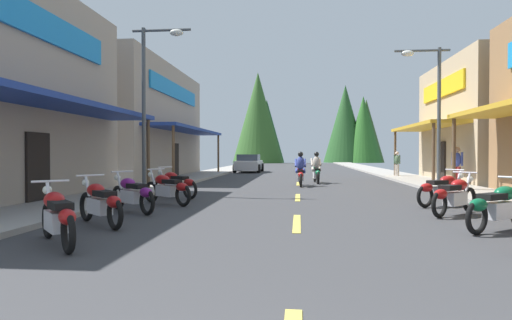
# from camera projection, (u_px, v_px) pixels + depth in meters

# --- Properties ---
(ground) EXTENTS (10.20, 80.14, 0.10)m
(ground) POSITION_uv_depth(u_px,v_px,m) (298.00, 179.00, 25.91)
(ground) COLOR #38383A
(sidewalk_left) EXTENTS (2.44, 80.14, 0.12)m
(sidewalk_left) POSITION_uv_depth(u_px,v_px,m) (194.00, 177.00, 26.54)
(sidewalk_left) COLOR #9E9991
(sidewalk_left) RESTS_ON ground
(sidewalk_right) EXTENTS (2.44, 80.14, 0.12)m
(sidewalk_right) POSITION_uv_depth(u_px,v_px,m) (408.00, 178.00, 25.28)
(sidewalk_right) COLOR #9E9991
(sidewalk_right) RESTS_ON ground
(centerline_dashes) EXTENTS (0.16, 53.78, 0.01)m
(centerline_dashes) POSITION_uv_depth(u_px,v_px,m) (299.00, 175.00, 29.16)
(centerline_dashes) COLOR #E0C64C
(centerline_dashes) RESTS_ON ground
(storefront_left_far) EXTENTS (8.17, 13.34, 6.77)m
(storefront_left_far) POSITION_uv_depth(u_px,v_px,m) (125.00, 123.00, 27.01)
(storefront_left_far) COLOR gray
(storefront_left_far) RESTS_ON ground
(streetlamp_left) EXTENTS (2.12, 0.30, 5.97)m
(streetlamp_left) POSITION_uv_depth(u_px,v_px,m) (153.00, 86.00, 15.55)
(streetlamp_left) COLOR #474C51
(streetlamp_left) RESTS_ON ground
(streetlamp_right) EXTENTS (2.12, 0.30, 5.63)m
(streetlamp_right) POSITION_uv_depth(u_px,v_px,m) (430.00, 97.00, 17.08)
(streetlamp_right) COLOR #474C51
(streetlamp_right) RESTS_ON ground
(motorcycle_parked_right_2) EXTENTS (1.75, 1.39, 1.04)m
(motorcycle_parked_right_2) POSITION_uv_depth(u_px,v_px,m) (499.00, 206.00, 8.35)
(motorcycle_parked_right_2) COLOR black
(motorcycle_parked_right_2) RESTS_ON ground
(motorcycle_parked_right_3) EXTENTS (1.58, 1.59, 1.04)m
(motorcycle_parked_right_3) POSITION_uv_depth(u_px,v_px,m) (455.00, 195.00, 10.51)
(motorcycle_parked_right_3) COLOR black
(motorcycle_parked_right_3) RESTS_ON ground
(motorcycle_parked_right_4) EXTENTS (1.80, 1.32, 1.04)m
(motorcycle_parked_right_4) POSITION_uv_depth(u_px,v_px,m) (443.00, 189.00, 12.31)
(motorcycle_parked_right_4) COLOR black
(motorcycle_parked_right_4) RESTS_ON ground
(motorcycle_parked_left_0) EXTENTS (1.50, 1.67, 1.04)m
(motorcycle_parked_left_0) POSITION_uv_depth(u_px,v_px,m) (57.00, 216.00, 7.04)
(motorcycle_parked_left_0) COLOR black
(motorcycle_parked_left_0) RESTS_ON ground
(motorcycle_parked_left_1) EXTENTS (1.64, 1.53, 1.04)m
(motorcycle_parked_left_1) POSITION_uv_depth(u_px,v_px,m) (100.00, 202.00, 9.00)
(motorcycle_parked_left_1) COLOR black
(motorcycle_parked_left_1) RESTS_ON ground
(motorcycle_parked_left_2) EXTENTS (1.70, 1.46, 1.04)m
(motorcycle_parked_left_2) POSITION_uv_depth(u_px,v_px,m) (132.00, 193.00, 11.00)
(motorcycle_parked_left_2) COLOR black
(motorcycle_parked_left_2) RESTS_ON ground
(motorcycle_parked_left_3) EXTENTS (1.80, 1.32, 1.04)m
(motorcycle_parked_left_3) POSITION_uv_depth(u_px,v_px,m) (167.00, 188.00, 12.69)
(motorcycle_parked_left_3) COLOR black
(motorcycle_parked_left_3) RESTS_ON ground
(motorcycle_parked_left_4) EXTENTS (1.84, 1.26, 1.04)m
(motorcycle_parked_left_4) POSITION_uv_depth(u_px,v_px,m) (175.00, 183.00, 14.52)
(motorcycle_parked_left_4) COLOR black
(motorcycle_parked_left_4) RESTS_ON ground
(rider_cruising_lead) EXTENTS (0.60, 2.14, 1.57)m
(rider_cruising_lead) POSITION_uv_depth(u_px,v_px,m) (300.00, 172.00, 19.79)
(rider_cruising_lead) COLOR black
(rider_cruising_lead) RESTS_ON ground
(rider_cruising_trailing) EXTENTS (0.60, 2.14, 1.57)m
(rider_cruising_trailing) POSITION_uv_depth(u_px,v_px,m) (316.00, 170.00, 21.72)
(rider_cruising_trailing) COLOR black
(rider_cruising_trailing) RESTS_ON ground
(pedestrian_browsing) EXTENTS (0.39, 0.52, 1.60)m
(pedestrian_browsing) POSITION_uv_depth(u_px,v_px,m) (397.00, 163.00, 26.62)
(pedestrian_browsing) COLOR #B2A599
(pedestrian_browsing) RESTS_ON ground
(pedestrian_waiting) EXTENTS (0.42, 0.49, 1.78)m
(pedestrian_waiting) POSITION_uv_depth(u_px,v_px,m) (457.00, 163.00, 19.34)
(pedestrian_waiting) COLOR maroon
(pedestrian_waiting) RESTS_ON ground
(parked_car_curbside) EXTENTS (2.07, 4.31, 1.40)m
(parked_car_curbside) POSITION_uv_depth(u_px,v_px,m) (249.00, 163.00, 34.24)
(parked_car_curbside) COLOR silver
(parked_car_curbside) RESTS_ON ground
(treeline_backdrop) EXTENTS (23.57, 11.47, 13.92)m
(treeline_backdrop) POSITION_uv_depth(u_px,v_px,m) (315.00, 125.00, 68.29)
(treeline_backdrop) COLOR #2F5823
(treeline_backdrop) RESTS_ON ground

